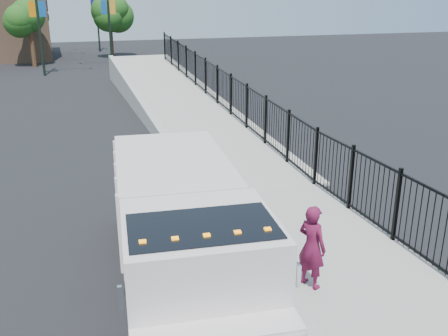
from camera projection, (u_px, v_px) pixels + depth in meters
name	position (u px, v px, depth m)	size (l,w,h in m)	color
ground	(258.00, 268.00, 11.15)	(120.00, 120.00, 0.00)	black
sidewalk	(385.00, 299.00, 9.91)	(3.55, 12.00, 0.12)	#9E998E
curb	(298.00, 316.00, 9.33)	(0.30, 12.00, 0.16)	#ADAAA3
ramp	(180.00, 111.00, 26.11)	(3.95, 24.00, 1.70)	#9E998E
iron_fence	(231.00, 108.00, 22.66)	(0.10, 28.00, 1.80)	black
truck	(184.00, 229.00, 9.70)	(3.17, 7.77, 2.59)	black
worker	(312.00, 247.00, 9.99)	(0.65, 0.42, 1.77)	maroon
light_pole_0	(42.00, 15.00, 36.27)	(3.77, 0.22, 8.00)	black
light_pole_1	(105.00, 13.00, 40.84)	(3.78, 0.22, 8.00)	black
light_pole_2	(45.00, 11.00, 46.89)	(3.77, 0.22, 8.00)	black
light_pole_3	(94.00, 9.00, 52.06)	(3.77, 0.22, 8.00)	black
tree_0	(29.00, 18.00, 40.74)	(2.83, 2.83, 5.42)	#382314
tree_1	(109.00, 15.00, 47.09)	(2.87, 2.87, 5.43)	#382314
tree_2	(34.00, 14.00, 50.52)	(2.48, 2.48, 5.24)	#382314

